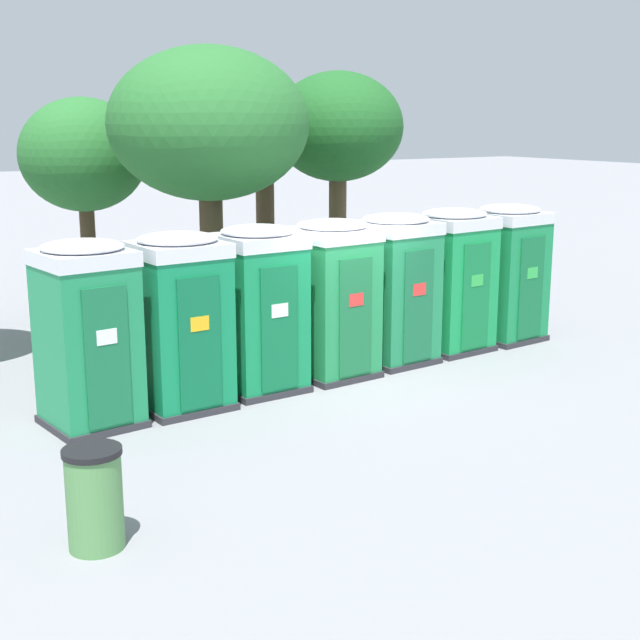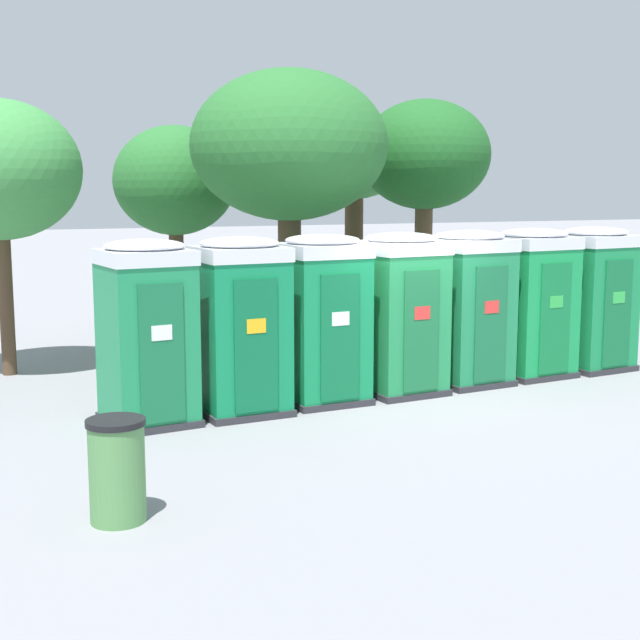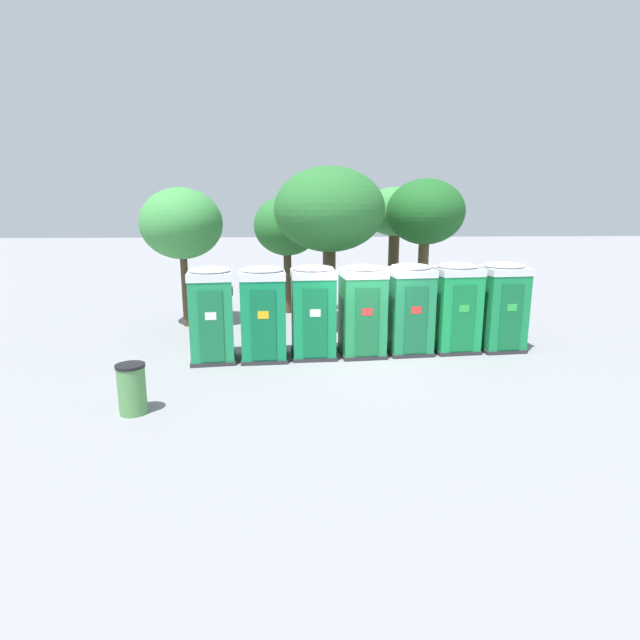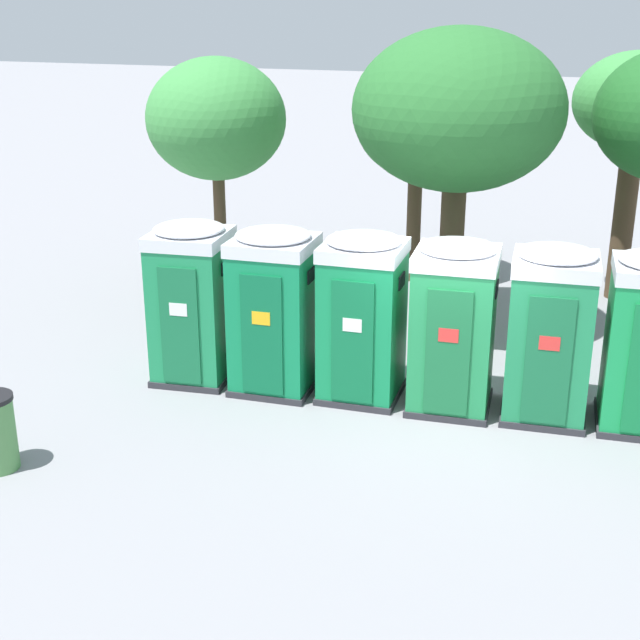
{
  "view_description": "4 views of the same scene",
  "coord_description": "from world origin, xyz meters",
  "px_view_note": "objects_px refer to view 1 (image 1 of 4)",
  "views": [
    {
      "loc": [
        -7.49,
        -11.54,
        4.1
      ],
      "look_at": [
        -0.26,
        0.17,
        0.95
      ],
      "focal_mm": 50.0,
      "sensor_mm": 36.0,
      "label": 1
    },
    {
      "loc": [
        -6.61,
        -12.02,
        3.22
      ],
      "look_at": [
        -1.43,
        0.07,
        1.26
      ],
      "focal_mm": 50.0,
      "sensor_mm": 36.0,
      "label": 2
    },
    {
      "loc": [
        -1.99,
        -13.17,
        4.0
      ],
      "look_at": [
        -1.19,
        0.09,
        1.03
      ],
      "focal_mm": 28.0,
      "sensor_mm": 36.0,
      "label": 3
    },
    {
      "loc": [
        2.2,
        -11.85,
        5.77
      ],
      "look_at": [
        -2.01,
        0.02,
        1.18
      ],
      "focal_mm": 50.0,
      "sensor_mm": 36.0,
      "label": 4
    }
  ],
  "objects_px": {
    "street_tree_3": "(209,126)",
    "trash_can": "(95,498)",
    "portapotty_6": "(507,272)",
    "portapotty_1": "(180,321)",
    "street_tree_1": "(338,130)",
    "street_tree_0": "(264,131)",
    "portapotty_4": "(395,288)",
    "portapotty_0": "(88,333)",
    "portapotty_2": "(259,308)",
    "street_tree_2": "(83,156)",
    "portapotty_3": "(333,298)",
    "portapotty_5": "(453,279)"
  },
  "relations": [
    {
      "from": "street_tree_3",
      "to": "trash_can",
      "type": "bearing_deg",
      "value": -123.08
    },
    {
      "from": "portapotty_6",
      "to": "street_tree_3",
      "type": "xyz_separation_m",
      "value": [
        -4.74,
        2.71,
        2.66
      ]
    },
    {
      "from": "portapotty_1",
      "to": "street_tree_1",
      "type": "distance_m",
      "value": 7.47
    },
    {
      "from": "street_tree_0",
      "to": "portapotty_4",
      "type": "bearing_deg",
      "value": -97.3
    },
    {
      "from": "portapotty_0",
      "to": "trash_can",
      "type": "bearing_deg",
      "value": -107.05
    },
    {
      "from": "portapotty_1",
      "to": "trash_can",
      "type": "relative_size",
      "value": 2.49
    },
    {
      "from": "street_tree_0",
      "to": "portapotty_0",
      "type": "bearing_deg",
      "value": -133.58
    },
    {
      "from": "portapotty_0",
      "to": "portapotty_1",
      "type": "distance_m",
      "value": 1.36
    },
    {
      "from": "portapotty_0",
      "to": "portapotty_1",
      "type": "height_order",
      "value": "same"
    },
    {
      "from": "portapotty_2",
      "to": "street_tree_2",
      "type": "bearing_deg",
      "value": 96.67
    },
    {
      "from": "portapotty_3",
      "to": "portapotty_4",
      "type": "xyz_separation_m",
      "value": [
        1.35,
        0.16,
        0.0
      ]
    },
    {
      "from": "street_tree_2",
      "to": "trash_can",
      "type": "relative_size",
      "value": 4.39
    },
    {
      "from": "portapotty_0",
      "to": "portapotty_5",
      "type": "height_order",
      "value": "same"
    },
    {
      "from": "portapotty_5",
      "to": "portapotty_6",
      "type": "xyz_separation_m",
      "value": [
        1.36,
        0.06,
        0.0
      ]
    },
    {
      "from": "portapotty_2",
      "to": "portapotty_5",
      "type": "height_order",
      "value": "same"
    },
    {
      "from": "portapotty_5",
      "to": "street_tree_1",
      "type": "relative_size",
      "value": 0.51
    },
    {
      "from": "portapotty_5",
      "to": "portapotty_6",
      "type": "height_order",
      "value": "same"
    },
    {
      "from": "portapotty_0",
      "to": "trash_can",
      "type": "height_order",
      "value": "portapotty_0"
    },
    {
      "from": "portapotty_4",
      "to": "trash_can",
      "type": "xyz_separation_m",
      "value": [
        -6.49,
        -3.95,
        -0.77
      ]
    },
    {
      "from": "portapotty_2",
      "to": "portapotty_3",
      "type": "xyz_separation_m",
      "value": [
        1.36,
        0.06,
        -0.0
      ]
    },
    {
      "from": "portapotty_5",
      "to": "trash_can",
      "type": "distance_m",
      "value": 8.87
    },
    {
      "from": "portapotty_6",
      "to": "trash_can",
      "type": "height_order",
      "value": "portapotty_6"
    },
    {
      "from": "portapotty_1",
      "to": "street_tree_0",
      "type": "distance_m",
      "value": 8.43
    },
    {
      "from": "portapotty_0",
      "to": "portapotty_6",
      "type": "distance_m",
      "value": 8.15
    },
    {
      "from": "street_tree_1",
      "to": "street_tree_3",
      "type": "relative_size",
      "value": 0.94
    },
    {
      "from": "portapotty_1",
      "to": "street_tree_3",
      "type": "xyz_separation_m",
      "value": [
        2.03,
        3.28,
        2.66
      ]
    },
    {
      "from": "portapotty_4",
      "to": "portapotty_5",
      "type": "xyz_separation_m",
      "value": [
        1.35,
        0.13,
        -0.0
      ]
    },
    {
      "from": "portapotty_1",
      "to": "street_tree_0",
      "type": "bearing_deg",
      "value": 53.12
    },
    {
      "from": "portapotty_6",
      "to": "street_tree_0",
      "type": "relative_size",
      "value": 0.53
    },
    {
      "from": "portapotty_5",
      "to": "street_tree_2",
      "type": "relative_size",
      "value": 0.57
    },
    {
      "from": "street_tree_3",
      "to": "portapotty_4",
      "type": "bearing_deg",
      "value": -55.02
    },
    {
      "from": "portapotty_2",
      "to": "street_tree_2",
      "type": "distance_m",
      "value": 6.41
    },
    {
      "from": "portapotty_4",
      "to": "street_tree_2",
      "type": "relative_size",
      "value": 0.57
    },
    {
      "from": "portapotty_2",
      "to": "street_tree_0",
      "type": "bearing_deg",
      "value": 60.94
    },
    {
      "from": "portapotty_0",
      "to": "trash_can",
      "type": "distance_m",
      "value": 3.74
    },
    {
      "from": "portapotty_6",
      "to": "trash_can",
      "type": "xyz_separation_m",
      "value": [
        -9.2,
        -4.13,
        -0.77
      ]
    },
    {
      "from": "street_tree_2",
      "to": "street_tree_3",
      "type": "xyz_separation_m",
      "value": [
        1.39,
        -2.92,
        0.61
      ]
    },
    {
      "from": "portapotty_2",
      "to": "street_tree_1",
      "type": "relative_size",
      "value": 0.51
    },
    {
      "from": "portapotty_1",
      "to": "portapotty_2",
      "type": "xyz_separation_m",
      "value": [
        1.35,
        0.17,
        0.0
      ]
    },
    {
      "from": "portapotty_3",
      "to": "portapotty_6",
      "type": "height_order",
      "value": "same"
    },
    {
      "from": "portapotty_0",
      "to": "portapotty_2",
      "type": "relative_size",
      "value": 1.0
    },
    {
      "from": "portapotty_3",
      "to": "portapotty_4",
      "type": "distance_m",
      "value": 1.36
    },
    {
      "from": "portapotty_6",
      "to": "street_tree_1",
      "type": "height_order",
      "value": "street_tree_1"
    },
    {
      "from": "street_tree_2",
      "to": "trash_can",
      "type": "distance_m",
      "value": 10.62
    },
    {
      "from": "street_tree_1",
      "to": "street_tree_2",
      "type": "bearing_deg",
      "value": 159.5
    },
    {
      "from": "portapotty_3",
      "to": "trash_can",
      "type": "xyz_separation_m",
      "value": [
        -5.14,
        -3.79,
        -0.77
      ]
    },
    {
      "from": "portapotty_5",
      "to": "street_tree_3",
      "type": "bearing_deg",
      "value": 140.65
    },
    {
      "from": "portapotty_0",
      "to": "portapotty_4",
      "type": "height_order",
      "value": "same"
    },
    {
      "from": "trash_can",
      "to": "portapotty_4",
      "type": "bearing_deg",
      "value": 31.35
    },
    {
      "from": "street_tree_0",
      "to": "portapotty_3",
      "type": "bearing_deg",
      "value": -108.89
    }
  ]
}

